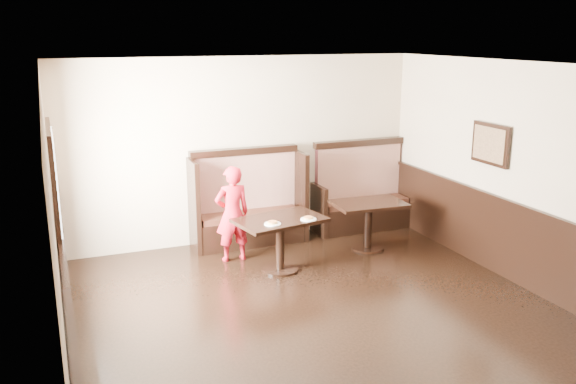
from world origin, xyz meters
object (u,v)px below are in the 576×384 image
booth_main (248,209)px  child (232,214)px  table_main (280,231)px  booth_neighbor (361,199)px  table_neighbor (369,214)px

booth_main → child: 0.79m
child → booth_main: bearing=-125.7°
booth_main → child: size_ratio=1.28×
table_main → child: size_ratio=0.93×
table_main → child: child is taller
booth_main → booth_neighbor: (1.95, -0.00, -0.05)m
booth_neighbor → table_main: size_ratio=1.30×
booth_main → table_main: booth_main is taller
booth_main → table_neighbor: (1.56, -0.95, 0.01)m
booth_main → table_neighbor: bearing=-31.3°
table_neighbor → booth_neighbor: bearing=70.5°
table_neighbor → child: size_ratio=0.78×
table_main → table_neighbor: 1.55m
child → table_neighbor: bearing=169.6°
booth_main → child: bearing=-124.0°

